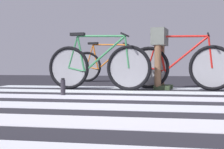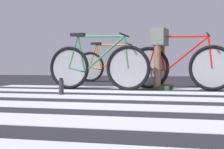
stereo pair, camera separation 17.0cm
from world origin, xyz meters
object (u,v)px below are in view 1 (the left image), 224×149
(cyclist_2_of_3, at_px, (160,50))
(bicycle_3_of_3, at_px, (107,66))
(bicycle_1_of_3, at_px, (98,66))
(bicycle_2_of_3, at_px, (179,66))
(water_bottle, at_px, (63,87))

(cyclist_2_of_3, bearing_deg, bicycle_3_of_3, 136.35)
(bicycle_1_of_3, distance_m, cyclist_2_of_3, 1.08)
(bicycle_1_of_3, xyz_separation_m, bicycle_2_of_3, (1.30, 0.25, 0.00))
(bicycle_1_of_3, bearing_deg, water_bottle, -102.87)
(bicycle_3_of_3, height_order, water_bottle, bicycle_3_of_3)
(water_bottle, bearing_deg, cyclist_2_of_3, 41.73)
(bicycle_2_of_3, bearing_deg, water_bottle, -133.88)
(bicycle_1_of_3, xyz_separation_m, bicycle_3_of_3, (-0.20, 2.05, 0.00))
(cyclist_2_of_3, bearing_deg, water_bottle, -126.46)
(cyclist_2_of_3, distance_m, bicycle_3_of_3, 2.13)
(bicycle_2_of_3, distance_m, cyclist_2_of_3, 0.41)
(bicycle_2_of_3, xyz_separation_m, bicycle_3_of_3, (-1.50, 1.80, 0.00))
(water_bottle, bearing_deg, bicycle_3_of_3, 88.03)
(bicycle_1_of_3, height_order, water_bottle, bicycle_1_of_3)
(bicycle_1_of_3, height_order, cyclist_2_of_3, cyclist_2_of_3)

